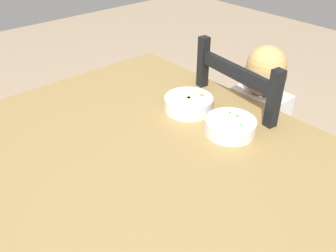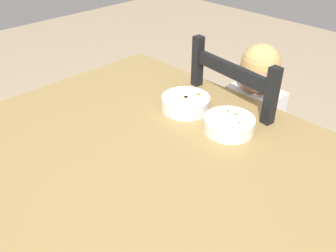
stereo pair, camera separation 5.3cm
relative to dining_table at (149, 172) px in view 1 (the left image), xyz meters
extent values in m
cube|color=#9D7E48|center=(0.00, 0.00, 0.08)|extent=(1.27, 1.03, 0.04)
cylinder|color=#9D7E48|center=(-0.56, 0.44, -0.30)|extent=(0.07, 0.07, 0.74)
cube|color=black|center=(0.01, 0.61, -0.22)|extent=(0.47, 0.47, 0.02)
cube|color=black|center=(0.23, 0.78, -0.45)|extent=(0.04, 0.04, 0.44)
cube|color=black|center=(-0.15, 0.82, -0.45)|extent=(0.04, 0.04, 0.44)
cube|color=black|center=(0.18, 0.40, -0.45)|extent=(0.04, 0.04, 0.44)
cube|color=black|center=(-0.20, 0.45, -0.45)|extent=(0.04, 0.04, 0.44)
cube|color=black|center=(0.18, 0.40, 0.05)|extent=(0.04, 0.04, 0.52)
cube|color=black|center=(-0.20, 0.45, 0.05)|extent=(0.04, 0.04, 0.52)
cube|color=black|center=(-0.01, 0.42, 0.24)|extent=(0.36, 0.07, 0.05)
cube|color=black|center=(-0.01, 0.42, 0.08)|extent=(0.36, 0.07, 0.05)
cube|color=white|center=(0.01, 0.58, -0.05)|extent=(0.22, 0.14, 0.32)
sphere|color=#A87A5E|center=(0.01, 0.58, 0.19)|extent=(0.17, 0.17, 0.17)
sphere|color=tan|center=(0.01, 0.58, 0.22)|extent=(0.16, 0.16, 0.16)
cylinder|color=#3F4C72|center=(-0.04, 0.46, -0.44)|extent=(0.07, 0.07, 0.46)
cylinder|color=#3F4C72|center=(0.07, 0.46, -0.44)|extent=(0.07, 0.07, 0.46)
cylinder|color=white|center=(-0.12, 0.48, 0.03)|extent=(0.06, 0.24, 0.13)
cylinder|color=white|center=(0.14, 0.48, 0.03)|extent=(0.06, 0.24, 0.13)
cylinder|color=white|center=(0.12, 0.26, 0.13)|extent=(0.17, 0.17, 0.05)
cylinder|color=white|center=(0.12, 0.26, 0.11)|extent=(0.08, 0.08, 0.01)
cylinder|color=green|center=(0.12, 0.26, 0.14)|extent=(0.14, 0.14, 0.03)
sphere|color=green|center=(0.16, 0.26, 0.15)|extent=(0.01, 0.01, 0.01)
sphere|color=green|center=(0.11, 0.30, 0.15)|extent=(0.01, 0.01, 0.01)
sphere|color=green|center=(0.12, 0.30, 0.15)|extent=(0.01, 0.01, 0.01)
sphere|color=green|center=(0.08, 0.30, 0.15)|extent=(0.01, 0.01, 0.01)
cylinder|color=white|center=(-0.09, 0.26, 0.13)|extent=(0.18, 0.18, 0.05)
cylinder|color=white|center=(-0.09, 0.26, 0.11)|extent=(0.08, 0.08, 0.01)
cylinder|color=orange|center=(-0.09, 0.26, 0.14)|extent=(0.15, 0.15, 0.03)
cube|color=orange|center=(-0.09, 0.26, 0.15)|extent=(0.02, 0.02, 0.01)
cube|color=orange|center=(-0.09, 0.26, 0.15)|extent=(0.02, 0.02, 0.01)
cube|color=orange|center=(-0.07, 0.31, 0.15)|extent=(0.02, 0.02, 0.01)
cube|color=silver|center=(0.01, 0.29, 0.11)|extent=(0.08, 0.07, 0.00)
ellipsoid|color=silver|center=(-0.05, 0.25, 0.11)|extent=(0.05, 0.05, 0.01)
camera|label=1|loc=(0.75, -0.57, 0.79)|focal=38.54mm
camera|label=2|loc=(0.71, -0.61, 0.79)|focal=38.54mm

